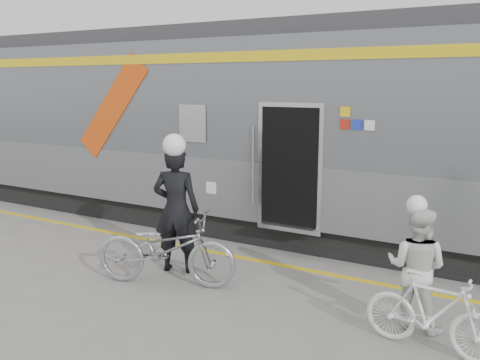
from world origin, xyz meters
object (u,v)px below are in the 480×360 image
Objects in this scene: bicycle_left at (166,249)px; woman at (416,268)px; man at (176,209)px; bicycle_right at (433,313)px.

woman reaches higher than bicycle_left.
man is 1.32× the size of bicycle_right.
man is at bearing 1.15° from bicycle_left.
woman is 0.70m from bicycle_right.
bicycle_right is at bearing 124.71° from woman.
man reaches higher than woman.
man is 1.34× the size of woman.
bicycle_left is at bearing 13.33° from woman.
man reaches higher than bicycle_left.
woman is at bearing 34.71° from bicycle_right.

